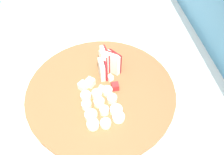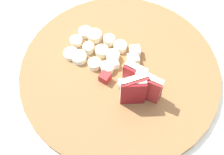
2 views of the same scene
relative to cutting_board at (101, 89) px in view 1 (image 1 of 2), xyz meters
name	(u,v)px [view 1 (image 1 of 2)]	position (x,y,z in m)	size (l,w,h in m)	color
tile_backsplash	(214,143)	(0.08, 0.37, -0.23)	(2.40, 0.04, 1.41)	#4C8EB2
cutting_board	(101,89)	(0.00, 0.00, 0.00)	(0.39, 0.39, 0.02)	brown
apple_wedge_fan	(107,62)	(-0.06, 0.02, 0.04)	(0.08, 0.06, 0.07)	maroon
apple_dice_pile	(97,84)	(0.00, -0.01, 0.02)	(0.06, 0.10, 0.02)	white
banana_slice_rows	(101,107)	(0.06, 0.00, 0.01)	(0.12, 0.10, 0.02)	#F4EAC6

